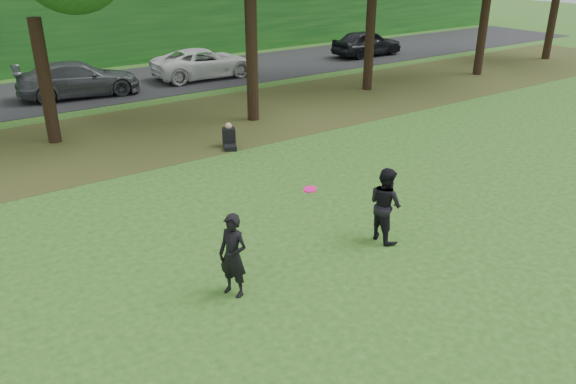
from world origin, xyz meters
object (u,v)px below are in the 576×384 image
object	(u,v)px
seated_person	(229,138)
player_right	(385,204)
player_left	(233,256)
frisbee	(310,189)

from	to	relation	value
seated_person	player_right	bearing A→B (deg)	-67.80
player_left	player_right	world-z (taller)	player_right
frisbee	player_left	bearing A→B (deg)	-177.41
frisbee	player_right	bearing A→B (deg)	-3.04
player_left	seated_person	xyz separation A→B (m)	(4.17, 7.58, -0.53)
frisbee	seated_person	xyz separation A→B (m)	(2.32, 7.50, -1.40)
player_right	player_left	bearing A→B (deg)	92.95
frisbee	seated_person	bearing A→B (deg)	72.83
player_left	player_right	bearing A→B (deg)	66.09
player_left	seated_person	distance (m)	8.67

